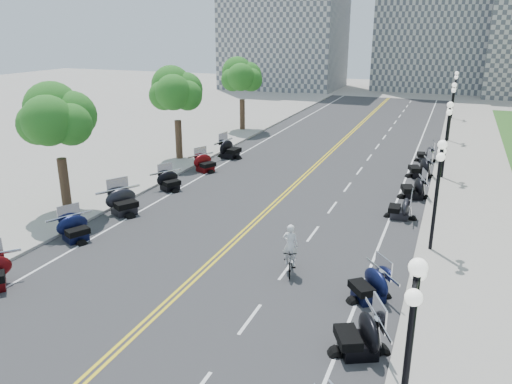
% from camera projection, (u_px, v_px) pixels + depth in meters
% --- Properties ---
extents(ground, '(160.00, 160.00, 0.00)m').
position_uv_depth(ground, '(217.00, 257.00, 21.82)').
color(ground, gray).
extents(road, '(16.00, 90.00, 0.01)m').
position_uv_depth(road, '(289.00, 190.00, 30.63)').
color(road, '#333335').
rests_on(road, ground).
extents(centerline_yellow_a, '(0.12, 90.00, 0.00)m').
position_uv_depth(centerline_yellow_a, '(287.00, 190.00, 30.67)').
color(centerline_yellow_a, yellow).
rests_on(centerline_yellow_a, road).
extents(centerline_yellow_b, '(0.12, 90.00, 0.00)m').
position_uv_depth(centerline_yellow_b, '(291.00, 191.00, 30.58)').
color(centerline_yellow_b, yellow).
rests_on(centerline_yellow_b, road).
extents(edge_line_north, '(0.12, 90.00, 0.00)m').
position_uv_depth(edge_line_north, '(396.00, 203.00, 28.37)').
color(edge_line_north, white).
rests_on(edge_line_north, road).
extents(edge_line_south, '(0.12, 90.00, 0.00)m').
position_uv_depth(edge_line_south, '(197.00, 179.00, 32.88)').
color(edge_line_south, white).
rests_on(edge_line_south, road).
extents(lane_dash_5, '(0.12, 2.00, 0.00)m').
position_uv_depth(lane_dash_5, '(250.00, 319.00, 17.17)').
color(lane_dash_5, white).
rests_on(lane_dash_5, road).
extents(lane_dash_6, '(0.12, 2.00, 0.00)m').
position_uv_depth(lane_dash_6, '(287.00, 269.00, 20.69)').
color(lane_dash_6, white).
rests_on(lane_dash_6, road).
extents(lane_dash_7, '(0.12, 2.00, 0.00)m').
position_uv_depth(lane_dash_7, '(313.00, 234.00, 24.21)').
color(lane_dash_7, white).
rests_on(lane_dash_7, road).
extents(lane_dash_8, '(0.12, 2.00, 0.00)m').
position_uv_depth(lane_dash_8, '(332.00, 207.00, 27.74)').
color(lane_dash_8, white).
rests_on(lane_dash_8, road).
extents(lane_dash_9, '(0.12, 2.00, 0.00)m').
position_uv_depth(lane_dash_9, '(347.00, 187.00, 31.26)').
color(lane_dash_9, white).
rests_on(lane_dash_9, road).
extents(lane_dash_10, '(0.12, 2.00, 0.00)m').
position_uv_depth(lane_dash_10, '(359.00, 171.00, 34.78)').
color(lane_dash_10, white).
rests_on(lane_dash_10, road).
extents(lane_dash_11, '(0.12, 2.00, 0.00)m').
position_uv_depth(lane_dash_11, '(369.00, 157.00, 38.31)').
color(lane_dash_11, white).
rests_on(lane_dash_11, road).
extents(lane_dash_12, '(0.12, 2.00, 0.00)m').
position_uv_depth(lane_dash_12, '(377.00, 146.00, 41.83)').
color(lane_dash_12, white).
rests_on(lane_dash_12, road).
extents(lane_dash_13, '(0.12, 2.00, 0.00)m').
position_uv_depth(lane_dash_13, '(384.00, 137.00, 45.35)').
color(lane_dash_13, white).
rests_on(lane_dash_13, road).
extents(lane_dash_14, '(0.12, 2.00, 0.00)m').
position_uv_depth(lane_dash_14, '(390.00, 129.00, 48.88)').
color(lane_dash_14, white).
rests_on(lane_dash_14, road).
extents(lane_dash_15, '(0.12, 2.00, 0.00)m').
position_uv_depth(lane_dash_15, '(395.00, 122.00, 52.40)').
color(lane_dash_15, white).
rests_on(lane_dash_15, road).
extents(lane_dash_16, '(0.12, 2.00, 0.00)m').
position_uv_depth(lane_dash_16, '(400.00, 116.00, 55.93)').
color(lane_dash_16, white).
rests_on(lane_dash_16, road).
extents(lane_dash_17, '(0.12, 2.00, 0.00)m').
position_uv_depth(lane_dash_17, '(404.00, 111.00, 59.45)').
color(lane_dash_17, white).
rests_on(lane_dash_17, road).
extents(lane_dash_18, '(0.12, 2.00, 0.00)m').
position_uv_depth(lane_dash_18, '(407.00, 106.00, 62.97)').
color(lane_dash_18, white).
rests_on(lane_dash_18, road).
extents(lane_dash_19, '(0.12, 2.00, 0.00)m').
position_uv_depth(lane_dash_19, '(410.00, 102.00, 66.50)').
color(lane_dash_19, white).
rests_on(lane_dash_19, road).
extents(sidewalk_north, '(5.00, 90.00, 0.15)m').
position_uv_depth(sidewalk_north, '(474.00, 212.00, 26.90)').
color(sidewalk_north, '#9E9991').
rests_on(sidewalk_north, ground).
extents(sidewalk_south, '(5.00, 90.00, 0.15)m').
position_uv_depth(sidewalk_south, '(144.00, 172.00, 34.31)').
color(sidewalk_south, '#9E9991').
rests_on(sidewalk_south, ground).
extents(distant_block_a, '(18.00, 14.00, 26.00)m').
position_uv_depth(distant_block_a, '(285.00, 4.00, 78.68)').
color(distant_block_a, gray).
rests_on(distant_block_a, ground).
extents(street_lamp_1, '(0.50, 1.20, 4.90)m').
position_uv_depth(street_lamp_1, '(407.00, 362.00, 10.92)').
color(street_lamp_1, black).
rests_on(street_lamp_1, sidewalk_north).
extents(street_lamp_2, '(0.50, 1.20, 4.90)m').
position_uv_depth(street_lamp_2, '(436.00, 197.00, 21.49)').
color(street_lamp_2, black).
rests_on(street_lamp_2, sidewalk_north).
extents(street_lamp_3, '(0.50, 1.20, 4.90)m').
position_uv_depth(street_lamp_3, '(446.00, 141.00, 32.06)').
color(street_lamp_3, black).
rests_on(street_lamp_3, sidewalk_north).
extents(street_lamp_4, '(0.50, 1.20, 4.90)m').
position_uv_depth(street_lamp_4, '(451.00, 112.00, 42.63)').
color(street_lamp_4, black).
rests_on(street_lamp_4, sidewalk_north).
extents(street_lamp_5, '(0.50, 1.20, 4.90)m').
position_uv_depth(street_lamp_5, '(454.00, 95.00, 53.20)').
color(street_lamp_5, black).
rests_on(street_lamp_5, sidewalk_north).
extents(tree_2, '(4.80, 4.80, 9.20)m').
position_uv_depth(tree_2, '(57.00, 125.00, 25.61)').
color(tree_2, '#235619').
rests_on(tree_2, sidewalk_south).
extents(tree_3, '(4.80, 4.80, 9.20)m').
position_uv_depth(tree_3, '(177.00, 96.00, 36.18)').
color(tree_3, '#235619').
rests_on(tree_3, sidewalk_south).
extents(tree_4, '(4.80, 4.80, 9.20)m').
position_uv_depth(tree_4, '(242.00, 81.00, 46.75)').
color(tree_4, '#235619').
rests_on(tree_4, sidewalk_south).
extents(motorcycle_n_4, '(2.79, 2.79, 1.45)m').
position_uv_depth(motorcycle_n_4, '(359.00, 333.00, 15.17)').
color(motorcycle_n_4, black).
rests_on(motorcycle_n_4, road).
extents(motorcycle_n_5, '(2.69, 2.69, 1.34)m').
position_uv_depth(motorcycle_n_5, '(369.00, 283.00, 18.19)').
color(motorcycle_n_5, black).
rests_on(motorcycle_n_5, road).
extents(motorcycle_n_7, '(1.87, 1.87, 1.27)m').
position_uv_depth(motorcycle_n_7, '(400.00, 207.00, 26.05)').
color(motorcycle_n_7, black).
rests_on(motorcycle_n_7, road).
extents(motorcycle_n_8, '(2.49, 2.49, 1.39)m').
position_uv_depth(motorcycle_n_8, '(413.00, 187.00, 29.07)').
color(motorcycle_n_8, black).
rests_on(motorcycle_n_8, road).
extents(motorcycle_n_9, '(2.60, 2.60, 1.44)m').
position_uv_depth(motorcycle_n_9, '(420.00, 167.00, 33.13)').
color(motorcycle_n_9, black).
rests_on(motorcycle_n_9, road).
extents(motorcycle_n_10, '(2.07, 2.07, 1.26)m').
position_uv_depth(motorcycle_n_10, '(426.00, 153.00, 37.04)').
color(motorcycle_n_10, black).
rests_on(motorcycle_n_10, road).
extents(motorcycle_s_5, '(2.54, 2.54, 1.33)m').
position_uv_depth(motorcycle_s_5, '(75.00, 227.00, 23.31)').
color(motorcycle_s_5, black).
rests_on(motorcycle_s_5, road).
extents(motorcycle_s_6, '(2.95, 2.95, 1.51)m').
position_uv_depth(motorcycle_s_6, '(123.00, 200.00, 26.60)').
color(motorcycle_s_6, black).
rests_on(motorcycle_s_6, road).
extents(motorcycle_s_7, '(2.51, 2.51, 1.28)m').
position_uv_depth(motorcycle_s_7, '(170.00, 180.00, 30.55)').
color(motorcycle_s_7, black).
rests_on(motorcycle_s_7, road).
extents(motorcycle_s_8, '(2.53, 2.53, 1.33)m').
position_uv_depth(motorcycle_s_8, '(205.00, 162.00, 34.49)').
color(motorcycle_s_8, '#590A0C').
rests_on(motorcycle_s_8, road).
extents(motorcycle_s_9, '(2.45, 2.45, 1.53)m').
position_uv_depth(motorcycle_s_9, '(230.00, 148.00, 38.00)').
color(motorcycle_s_9, black).
rests_on(motorcycle_s_9, road).
extents(bicycle, '(1.05, 1.93, 1.12)m').
position_uv_depth(bicycle, '(290.00, 260.00, 20.25)').
color(bicycle, '#A51414').
rests_on(bicycle, road).
extents(cyclist_rider, '(0.65, 0.42, 1.77)m').
position_uv_depth(cyclist_rider, '(291.00, 227.00, 19.79)').
color(cyclist_rider, white).
rests_on(cyclist_rider, bicycle).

